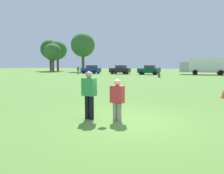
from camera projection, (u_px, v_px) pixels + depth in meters
ground_plane at (131, 121)px, 7.29m from camera, size 193.38×193.38×0.00m
player_thrower at (89, 92)px, 7.40m from camera, size 0.50×0.31×1.70m
player_defender at (117, 98)px, 7.17m from camera, size 0.49×0.34×1.44m
frisbee at (103, 85)px, 7.19m from camera, size 0.28×0.27×0.09m
traffic_cone at (223, 94)px, 12.18m from camera, size 0.32×0.32×0.48m
parked_car_near_left at (91, 69)px, 46.15m from camera, size 4.22×2.25×1.82m
parked_car_mid_left at (120, 70)px, 43.67m from camera, size 4.22×2.25×1.82m
parked_car_center at (149, 70)px, 41.17m from camera, size 4.22×2.25×1.82m
box_truck at (204, 66)px, 40.74m from camera, size 8.52×3.07×3.18m
bystander_far_jogger at (78, 70)px, 42.33m from camera, size 0.51×0.36×1.68m
bystander_field_marshal at (159, 71)px, 32.19m from camera, size 0.49×0.30×1.71m
tree_west_oak at (50, 50)px, 64.47m from camera, size 5.89×5.89×9.57m
tree_west_maple at (57, 50)px, 63.93m from camera, size 5.66×5.66×9.20m
tree_center_elm at (53, 52)px, 58.35m from camera, size 4.82×4.82×7.83m
tree_east_birch at (83, 45)px, 57.53m from camera, size 6.51×6.51×10.58m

